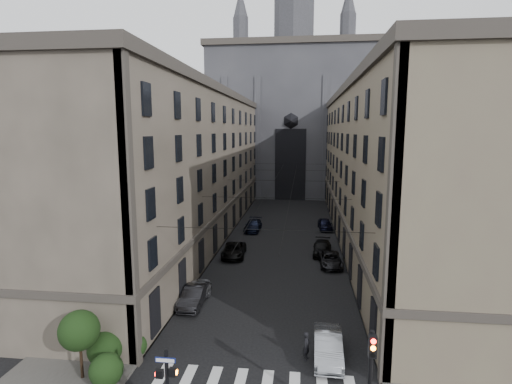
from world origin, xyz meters
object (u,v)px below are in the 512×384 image
at_px(pedestrian_signal_left, 167,383).
at_px(car_left_near, 194,294).
at_px(car_right_midnear, 330,259).
at_px(car_left_midnear, 194,296).
at_px(car_right_midfar, 322,248).
at_px(car_left_far, 253,225).
at_px(pedestrian, 307,346).
at_px(car_right_near, 328,346).
at_px(traffic_light_right, 371,372).
at_px(gothic_tower, 293,111).
at_px(car_left_midfar, 234,250).
at_px(car_right_far, 325,224).

bearing_deg(pedestrian_signal_left, car_left_near, 100.60).
bearing_deg(car_right_midnear, pedestrian_signal_left, -113.75).
height_order(car_left_midnear, car_right_midfar, car_left_midnear).
height_order(car_left_far, car_right_midnear, car_left_far).
bearing_deg(pedestrian, car_right_near, -54.91).
distance_m(traffic_light_right, car_right_near, 6.98).
bearing_deg(gothic_tower, car_left_midfar, -95.82).
bearing_deg(car_left_midfar, car_right_far, 48.75).
relative_size(pedestrian_signal_left, traffic_light_right, 0.77).
distance_m(car_left_near, car_right_midfar, 17.73).
bearing_deg(car_left_near, gothic_tower, 89.60).
relative_size(traffic_light_right, car_right_near, 1.08).
bearing_deg(car_right_midnear, car_right_midfar, 96.73).
xyz_separation_m(pedestrian_signal_left, pedestrian, (6.42, 6.50, -1.45)).
xyz_separation_m(gothic_tower, car_left_midfar, (-4.88, -47.86, -17.08)).
xyz_separation_m(car_right_near, car_right_midfar, (0.58, 20.74, -0.08)).
relative_size(gothic_tower, pedestrian_signal_left, 14.50).
height_order(gothic_tower, car_right_midnear, gothic_tower).
relative_size(car_right_midfar, car_right_far, 1.10).
relative_size(gothic_tower, car_left_near, 12.44).
height_order(car_left_midnear, car_right_near, car_right_near).
distance_m(car_right_near, car_right_midfar, 20.74).
xyz_separation_m(car_left_near, car_right_far, (11.72, 25.53, -0.03)).
height_order(gothic_tower, car_right_midfar, gothic_tower).
bearing_deg(gothic_tower, car_left_near, -95.75).
xyz_separation_m(traffic_light_right, pedestrian, (-2.69, 6.08, -2.41)).
bearing_deg(gothic_tower, pedestrian, -87.52).
bearing_deg(car_left_midnear, car_right_midnear, 42.50).
relative_size(gothic_tower, traffic_light_right, 11.15).
bearing_deg(car_left_midnear, pedestrian_signal_left, -80.39).
bearing_deg(car_right_midnear, pedestrian, -101.45).
bearing_deg(car_right_near, car_left_midfar, 116.83).
height_order(traffic_light_right, car_left_midfar, traffic_light_right).
bearing_deg(car_left_far, car_left_midnear, -92.50).
bearing_deg(car_left_far, car_right_midnear, -52.59).
bearing_deg(car_left_far, pedestrian_signal_left, -87.37).
distance_m(traffic_light_right, car_right_far, 38.67).
xyz_separation_m(pedestrian_signal_left, car_right_midfar, (8.30, 27.52, -1.61)).
distance_m(gothic_tower, car_left_far, 40.35).
relative_size(car_left_midfar, car_right_midfar, 1.04).
xyz_separation_m(traffic_light_right, car_left_midnear, (-11.52, 12.65, -2.54)).
bearing_deg(car_left_near, traffic_light_right, -42.94).
bearing_deg(traffic_light_right, pedestrian_signal_left, -177.36).
distance_m(car_left_near, car_left_far, 23.73).
bearing_deg(car_right_far, car_left_near, -118.62).
xyz_separation_m(car_left_far, car_right_midfar, (9.00, -9.61, -0.02)).
xyz_separation_m(car_left_near, car_right_midnear, (11.47, 10.31, -0.12)).
bearing_deg(car_left_midfar, car_right_midfar, 8.22).
relative_size(gothic_tower, car_right_midnear, 12.04).
bearing_deg(car_right_far, traffic_light_right, -94.09).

